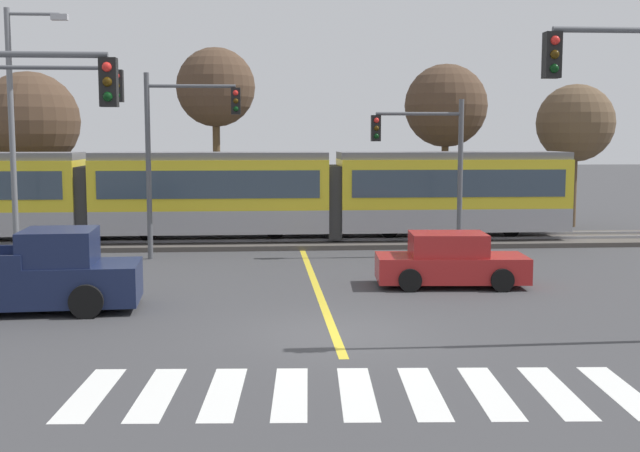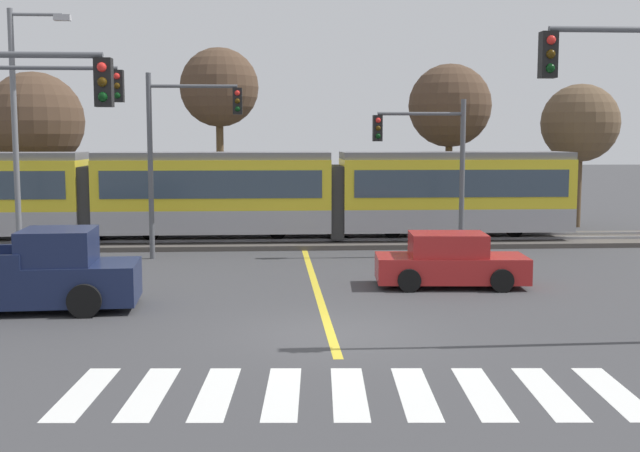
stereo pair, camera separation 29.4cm
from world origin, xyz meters
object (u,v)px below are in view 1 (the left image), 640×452
Objects in this scene: light_rail_tram at (211,192)px; pickup_truck at (31,277)px; traffic_light_far_left at (178,138)px; bare_tree_west at (216,88)px; bare_tree_east at (446,106)px; bare_tree_far_west at (30,121)px; street_lamp_west at (17,118)px; traffic_light_mid_left at (24,132)px; traffic_light_far_right at (429,154)px; bare_tree_far_east at (575,124)px; sedan_crossing at (450,262)px.

pickup_truck is (-3.67, -11.74, -1.20)m from light_rail_tram.
traffic_light_far_left is 7.70m from bare_tree_west.
bare_tree_far_west is at bearing -178.71° from bare_tree_east.
street_lamp_west is 9.38m from bare_tree_west.
traffic_light_mid_left is at bearing 106.01° from pickup_truck.
traffic_light_far_right is 8.68m from traffic_light_far_left.
traffic_light_mid_left is at bearing -71.85° from street_lamp_west.
traffic_light_mid_left reaches higher than traffic_light_far_left.
bare_tree_far_west is at bearing 104.76° from traffic_light_mid_left.
pickup_truck is at bearing -144.87° from traffic_light_far_right.
traffic_light_mid_left is (-1.06, 3.70, 3.51)m from pickup_truck.
bare_tree_west reaches higher than light_rail_tram.
pickup_truck is at bearing -140.28° from bare_tree_far_east.
traffic_light_mid_left is 0.87× the size of bare_tree_east.
bare_tree_far_west is (-8.01, 4.40, 2.81)m from light_rail_tram.
light_rail_tram is 4.29× the size of traffic_light_mid_left.
bare_tree_east is (15.08, 12.85, 1.23)m from traffic_light_mid_left.
traffic_light_mid_left is 0.81× the size of bare_tree_west.
street_lamp_west is at bearing -77.71° from bare_tree_far_west.
traffic_light_far_right is at bearing 35.13° from pickup_truck.
street_lamp_west is at bearing 107.26° from pickup_truck.
street_lamp_west is (-2.76, 8.87, 4.01)m from pickup_truck.
light_rail_tram is at bearing 154.68° from traffic_light_far_right.
bare_tree_far_east is (16.51, 5.02, 2.76)m from light_rail_tram.
bare_tree_far_east reaches higher than pickup_truck.
pickup_truck is 10.11m from street_lamp_west.
bare_tree_east is at bearing 24.64° from street_lamp_west.
traffic_light_far_right is 0.69× the size of bare_tree_west.
street_lamp_west reaches higher than bare_tree_far_east.
bare_tree_far_west is at bearing 105.05° from pickup_truck.
street_lamp_west is (-13.67, 6.43, 4.15)m from sedan_crossing.
light_rail_tram is 11.87m from sedan_crossing.
light_rail_tram is 4.40× the size of traffic_light_far_left.
traffic_light_far_left is at bearing -7.13° from street_lamp_west.
bare_tree_far_east is (9.26, 14.32, 4.11)m from sedan_crossing.
traffic_light_far_right is at bearing -135.06° from bare_tree_far_east.
traffic_light_far_left is 0.98× the size of traffic_light_mid_left.
traffic_light_far_right is 13.28m from traffic_light_mid_left.
light_rail_tram reaches higher than pickup_truck.
street_lamp_west is at bearing -155.89° from light_rail_tram.
street_lamp_west is 18.47m from bare_tree_east.
bare_tree_far_east reaches higher than sedan_crossing.
bare_tree_west is at bearing 82.98° from traffic_light_far_left.
sedan_crossing is 0.58× the size of bare_tree_east.
bare_tree_far_west reaches higher than light_rail_tram.
bare_tree_far_west is 0.87× the size of bare_tree_west.
traffic_light_mid_left reaches higher than traffic_light_far_right.
traffic_light_mid_left is at bearing 173.98° from sedan_crossing.
traffic_light_far_left reaches higher than light_rail_tram.
bare_tree_west is 16.59m from bare_tree_far_east.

